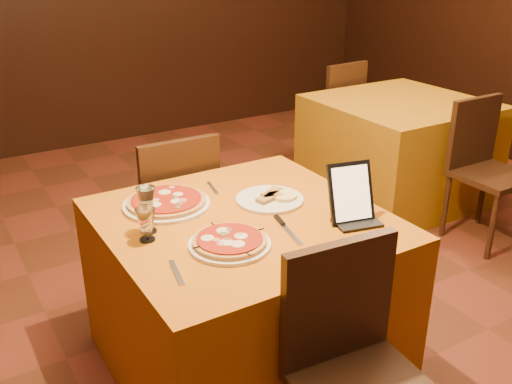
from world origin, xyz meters
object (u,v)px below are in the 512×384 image
pizza_near (230,243)px  chair_side_near (493,175)px  water_glass (146,225)px  chair_main_far (170,211)px  tablet (351,192)px  chair_side_far (329,114)px  pizza_far (167,203)px  side_table (397,150)px  wine_glass (147,210)px  main_table (244,295)px

pizza_near → chair_side_near: bearing=11.3°
water_glass → chair_main_far: bearing=62.5°
chair_side_near → tablet: (-1.58, -0.48, 0.41)m
chair_side_far → pizza_far: (-2.16, -1.63, 0.31)m
side_table → wine_glass: 2.56m
side_table → water_glass: size_ratio=8.46×
tablet → wine_glass: bearing=169.2°
pizza_far → tablet: 0.78m
main_table → chair_main_far: size_ratio=1.21×
water_glass → tablet: (0.77, -0.26, 0.06)m
chair_side_far → pizza_near: (-2.10, -2.08, 0.31)m
pizza_far → chair_side_far: bearing=37.0°
wine_glass → pizza_far: bearing=50.5°
side_table → main_table: bearing=-151.2°
main_table → wine_glass: 0.61m
side_table → pizza_near: pizza_near is taller
chair_side_near → water_glass: (-2.35, -0.22, 0.36)m
main_table → wine_glass: wine_glass is taller
pizza_far → chair_main_far: bearing=67.3°
side_table → pizza_far: bearing=-159.7°
main_table → chair_main_far: 0.80m
chair_main_far → pizza_far: bearing=68.8°
pizza_near → wine_glass: wine_glass is taller
wine_glass → water_glass: size_ratio=1.46×
chair_side_far → tablet: (-1.58, -2.14, 0.41)m
chair_main_far → wine_glass: size_ratio=4.79×
tablet → side_table: bearing=52.2°
main_table → side_table: size_ratio=1.00×
wine_glass → chair_side_near: bearing=3.9°
pizza_near → pizza_far: size_ratio=0.83×
chair_main_far → wine_glass: wine_glass is taller
main_table → chair_side_far: 2.72m
side_table → pizza_far: 2.34m
main_table → tablet: (0.36, -0.24, 0.49)m
side_table → pizza_far: pizza_far is taller
main_table → chair_main_far: (0.00, 0.80, 0.08)m
pizza_near → main_table: bearing=48.3°
pizza_far → water_glass: 0.31m
side_table → chair_side_far: size_ratio=1.21×
chair_side_far → pizza_far: bearing=32.0°
chair_side_near → wine_glass: bearing=-176.3°
chair_side_near → tablet: bearing=-163.4°
chair_main_far → wine_glass: (-0.38, -0.72, 0.39)m
chair_side_far → tablet: bearing=48.5°
main_table → water_glass: 0.60m
water_glass → chair_side_far: bearing=38.7°
side_table → chair_main_far: 1.96m
chair_side_near → wine_glass: (-2.32, -0.16, 0.39)m
side_table → water_glass: 2.61m
side_table → chair_side_near: bearing=-90.0°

